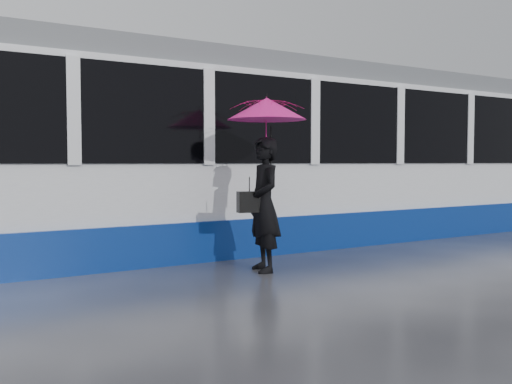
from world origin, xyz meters
TOP-DOWN VIEW (x-y plane):
  - ground at (0.00, 0.00)m, footprint 90.00×90.00m
  - rails at (0.00, 2.50)m, footprint 34.00×1.51m
  - tram at (-1.99, 2.50)m, footprint 26.00×2.56m
  - woman at (-0.19, 0.19)m, footprint 0.58×0.76m
  - umbrella at (-0.14, 0.19)m, footprint 1.30×1.30m
  - handbag at (-0.41, 0.21)m, footprint 0.36×0.21m

SIDE VIEW (x-z plane):
  - ground at x=0.00m, z-range 0.00..0.00m
  - rails at x=0.00m, z-range 0.00..0.02m
  - woman at x=-0.19m, z-range 0.00..1.86m
  - handbag at x=-0.41m, z-range 0.74..1.21m
  - tram at x=-1.99m, z-range -0.04..3.31m
  - umbrella at x=-0.14m, z-range 1.41..2.67m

